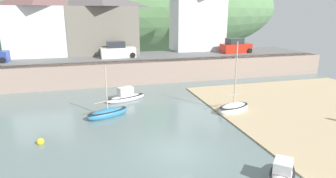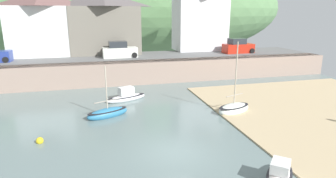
{
  "view_description": "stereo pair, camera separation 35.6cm",
  "coord_description": "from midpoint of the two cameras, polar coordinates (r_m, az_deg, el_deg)",
  "views": [
    {
      "loc": [
        -4.41,
        -14.08,
        7.69
      ],
      "look_at": [
        1.28,
        6.64,
        1.9
      ],
      "focal_mm": 30.46,
      "sensor_mm": 36.0,
      "label": 1
    },
    {
      "loc": [
        -4.06,
        -14.17,
        7.69
      ],
      "look_at": [
        1.28,
        6.64,
        1.9
      ],
      "focal_mm": 30.46,
      "sensor_mm": 36.0,
      "label": 2
    }
  ],
  "objects": [
    {
      "name": "rowboat_small_beached",
      "position": [
        22.22,
        -11.53,
        -4.72
      ],
      "size": [
        3.45,
        2.28,
        4.11
      ],
      "rotation": [
        0.0,
        0.0,
        0.4
      ],
      "color": "teal",
      "rests_on": "ground"
    },
    {
      "name": "parked_car_by_wall",
      "position": [
        35.25,
        -9.4,
        7.57
      ],
      "size": [
        4.18,
        1.92,
        1.95
      ],
      "rotation": [
        0.0,
        0.0,
        0.05
      ],
      "color": "silver",
      "rests_on": "ground"
    },
    {
      "name": "waterfront_building_centre",
      "position": [
        39.38,
        -12.31,
        12.87
      ],
      "size": [
        9.09,
        6.25,
        7.88
      ],
      "color": "slate",
      "rests_on": "ground"
    },
    {
      "name": "hillside_backdrop",
      "position": [
        69.57,
        -10.05,
        15.57
      ],
      "size": [
        80.0,
        44.0,
        24.41
      ],
      "color": "#588251",
      "rests_on": "ground"
    },
    {
      "name": "sailboat_blue_trim",
      "position": [
        14.78,
        22.03,
        -16.03
      ],
      "size": [
        2.84,
        2.92,
        1.31
      ],
      "rotation": [
        0.0,
        0.0,
        0.82
      ],
      "color": "silver",
      "rests_on": "ground"
    },
    {
      "name": "waterfront_building_left",
      "position": [
        39.8,
        -23.52,
        11.96
      ],
      "size": [
        8.15,
        6.08,
        7.81
      ],
      "color": "silver",
      "rests_on": "ground"
    },
    {
      "name": "sailboat_nearest_shore",
      "position": [
        26.01,
        -7.95,
        -1.51
      ],
      "size": [
        3.9,
        2.36,
        1.36
      ],
      "rotation": [
        0.0,
        0.0,
        0.37
      ],
      "color": "white",
      "rests_on": "ground"
    },
    {
      "name": "mooring_buoy",
      "position": [
        19.21,
        -23.79,
        -9.46
      ],
      "size": [
        0.44,
        0.44,
        0.44
      ],
      "color": "yellow",
      "rests_on": "ground"
    },
    {
      "name": "quay_seawall",
      "position": [
        32.53,
        -6.66,
        3.75
      ],
      "size": [
        48.0,
        9.4,
        2.4
      ],
      "color": "gray",
      "rests_on": "ground"
    },
    {
      "name": "motorboat_with_cabin",
      "position": [
        23.24,
        13.46,
        -3.83
      ],
      "size": [
        3.28,
        2.3,
        5.8
      ],
      "rotation": [
        0.0,
        0.0,
        0.34
      ],
      "color": "white",
      "rests_on": "ground"
    },
    {
      "name": "waterfront_building_right",
      "position": [
        42.08,
        6.67,
        14.66
      ],
      "size": [
        7.38,
        4.95,
        9.9
      ],
      "color": "white",
      "rests_on": "ground"
    },
    {
      "name": "parked_car_end_of_row",
      "position": [
        39.85,
        14.08,
        8.17
      ],
      "size": [
        4.22,
        2.02,
        1.95
      ],
      "rotation": [
        0.0,
        0.0,
        0.08
      ],
      "color": "#B32314",
      "rests_on": "ground"
    }
  ]
}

